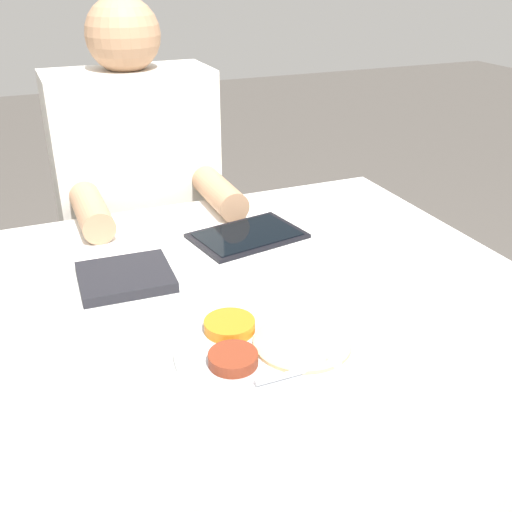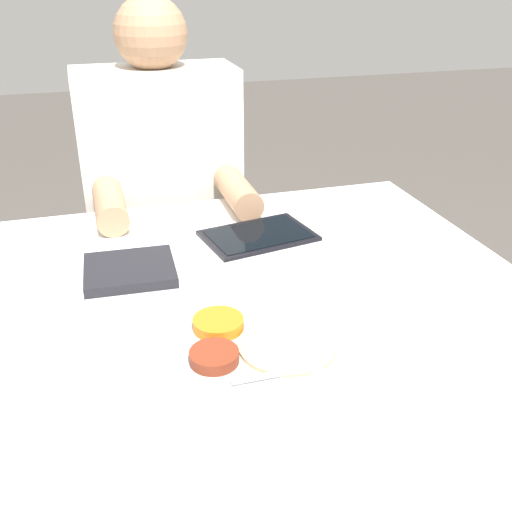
{
  "view_description": "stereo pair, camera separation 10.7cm",
  "coord_description": "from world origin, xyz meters",
  "px_view_note": "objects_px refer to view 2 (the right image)",
  "views": [
    {
      "loc": [
        -0.29,
        -0.89,
        1.31
      ],
      "look_at": [
        0.09,
        -0.01,
        0.83
      ],
      "focal_mm": 42.0,
      "sensor_mm": 36.0,
      "label": 1
    },
    {
      "loc": [
        -0.18,
        -0.93,
        1.31
      ],
      "look_at": [
        0.09,
        -0.01,
        0.83
      ],
      "focal_mm": 42.0,
      "sensor_mm": 36.0,
      "label": 2
    }
  ],
  "objects_px": {
    "tablet_device": "(258,235)",
    "person_diner": "(168,248)",
    "red_notebook": "(130,271)",
    "thali_tray": "(251,347)"
  },
  "relations": [
    {
      "from": "red_notebook",
      "to": "person_diner",
      "type": "xyz_separation_m",
      "value": [
        0.14,
        0.49,
        -0.2
      ]
    },
    {
      "from": "tablet_device",
      "to": "red_notebook",
      "type": "bearing_deg",
      "value": -161.55
    },
    {
      "from": "tablet_device",
      "to": "person_diner",
      "type": "height_order",
      "value": "person_diner"
    },
    {
      "from": "red_notebook",
      "to": "tablet_device",
      "type": "height_order",
      "value": "red_notebook"
    },
    {
      "from": "thali_tray",
      "to": "person_diner",
      "type": "relative_size",
      "value": 0.23
    },
    {
      "from": "person_diner",
      "to": "thali_tray",
      "type": "bearing_deg",
      "value": -88.87
    },
    {
      "from": "thali_tray",
      "to": "red_notebook",
      "type": "xyz_separation_m",
      "value": [
        -0.15,
        0.3,
        -0.0
      ]
    },
    {
      "from": "person_diner",
      "to": "red_notebook",
      "type": "bearing_deg",
      "value": -105.63
    },
    {
      "from": "tablet_device",
      "to": "person_diner",
      "type": "xyz_separation_m",
      "value": [
        -0.15,
        0.39,
        -0.19
      ]
    },
    {
      "from": "thali_tray",
      "to": "red_notebook",
      "type": "distance_m",
      "value": 0.34
    }
  ]
}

